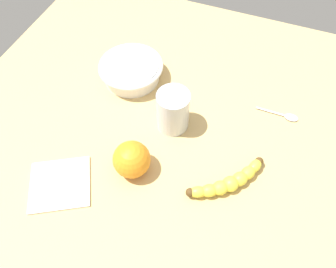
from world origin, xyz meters
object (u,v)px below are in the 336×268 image
object	(u,v)px
smoothie_glass	(173,111)
ceramic_bowl	(131,70)
banana	(229,182)
orange_fruit	(132,159)
teaspoon	(289,117)

from	to	relation	value
smoothie_glass	ceramic_bowl	distance (cm)	20.07
banana	orange_fruit	bearing A→B (deg)	143.64
ceramic_bowl	teaspoon	world-z (taller)	ceramic_bowl
teaspoon	banana	bearing A→B (deg)	-111.92
ceramic_bowl	smoothie_glass	bearing A→B (deg)	56.26
banana	teaspoon	xyz separation A→B (cm)	(-24.53, 9.88, -1.42)
banana	orange_fruit	size ratio (longest dim) A/B	1.78
ceramic_bowl	teaspoon	size ratio (longest dim) A/B	1.61
orange_fruit	teaspoon	distance (cm)	42.95
smoothie_glass	banana	bearing A→B (deg)	56.98
smoothie_glass	teaspoon	world-z (taller)	smoothie_glass
orange_fruit	smoothie_glass	bearing A→B (deg)	164.91
ceramic_bowl	teaspoon	bearing A→B (deg)	92.30
teaspoon	smoothie_glass	bearing A→B (deg)	-155.16
orange_fruit	teaspoon	world-z (taller)	orange_fruit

